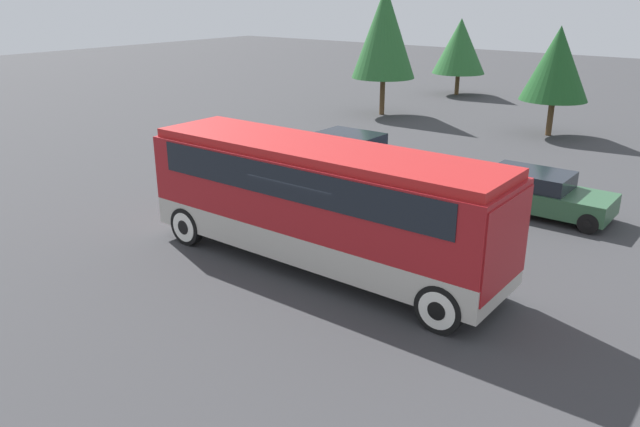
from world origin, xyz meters
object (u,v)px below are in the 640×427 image
at_px(parked_car_mid, 534,192).
at_px(parked_car_far, 353,150).
at_px(tour_bus, 323,196).
at_px(parked_car_near, 321,163).

relative_size(parked_car_mid, parked_car_far, 0.98).
bearing_deg(tour_bus, parked_car_near, 127.80).
distance_m(parked_car_mid, parked_car_far, 7.59).
distance_m(parked_car_near, parked_car_far, 2.30).
bearing_deg(parked_car_far, parked_car_mid, -7.07).
bearing_deg(parked_car_near, parked_car_mid, 10.42).
height_order(parked_car_near, parked_car_far, parked_car_near).
relative_size(parked_car_near, parked_car_far, 1.01).
relative_size(tour_bus, parked_car_far, 2.04).
distance_m(tour_bus, parked_car_mid, 7.91).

